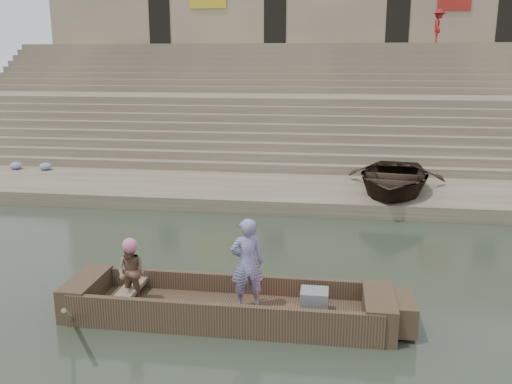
% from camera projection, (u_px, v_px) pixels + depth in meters
% --- Properties ---
extents(ground, '(120.00, 120.00, 0.00)m').
position_uv_depth(ground, '(237.00, 308.00, 9.70)').
color(ground, '#273125').
rests_on(ground, ground).
extents(lower_landing, '(32.00, 4.00, 0.40)m').
position_uv_depth(lower_landing, '(281.00, 192.00, 17.34)').
color(lower_landing, gray).
rests_on(lower_landing, ground).
extents(mid_landing, '(32.00, 3.00, 2.80)m').
position_uv_depth(mid_landing, '(298.00, 127.00, 24.26)').
color(mid_landing, gray).
rests_on(mid_landing, ground).
extents(upper_landing, '(32.00, 3.00, 5.20)m').
position_uv_depth(upper_landing, '(306.00, 91.00, 30.71)').
color(upper_landing, gray).
rests_on(upper_landing, ground).
extents(ghat_steps, '(32.00, 11.00, 5.20)m').
position_uv_depth(ghat_steps, '(300.00, 114.00, 25.79)').
color(ghat_steps, gray).
rests_on(ghat_steps, ground).
extents(building_wall, '(32.00, 5.07, 11.20)m').
position_uv_depth(building_wall, '(311.00, 39.00, 33.83)').
color(building_wall, tan).
rests_on(building_wall, ground).
extents(main_rowboat, '(5.00, 1.30, 0.22)m').
position_uv_depth(main_rowboat, '(227.00, 313.00, 9.27)').
color(main_rowboat, brown).
rests_on(main_rowboat, ground).
extents(rowboat_trim, '(6.04, 2.63, 1.77)m').
position_uv_depth(rowboat_trim, '(239.00, 303.00, 9.19)').
color(rowboat_trim, brown).
rests_on(rowboat_trim, ground).
extents(standing_man, '(0.67, 0.55, 1.58)m').
position_uv_depth(standing_man, '(247.00, 263.00, 9.06)').
color(standing_man, navy).
rests_on(standing_man, main_rowboat).
extents(rowing_man, '(0.61, 0.51, 1.10)m').
position_uv_depth(rowing_man, '(131.00, 272.00, 9.31)').
color(rowing_man, '#297B58').
rests_on(rowing_man, main_rowboat).
extents(television, '(0.46, 0.42, 0.40)m').
position_uv_depth(television, '(314.00, 301.00, 8.99)').
color(television, slate).
rests_on(television, main_rowboat).
extents(beached_rowboat, '(3.81, 4.84, 0.91)m').
position_uv_depth(beached_rowboat, '(393.00, 177.00, 16.46)').
color(beached_rowboat, '#2D2116').
rests_on(beached_rowboat, lower_landing).
extents(pedestrian, '(0.86, 1.26, 1.79)m').
position_uv_depth(pedestrian, '(439.00, 26.00, 28.95)').
color(pedestrian, maroon).
rests_on(pedestrian, upper_landing).
extents(cloth_bundles, '(19.27, 3.11, 0.26)m').
position_uv_depth(cloth_bundles, '(286.00, 180.00, 17.56)').
color(cloth_bundles, '#3F5999').
rests_on(cloth_bundles, lower_landing).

